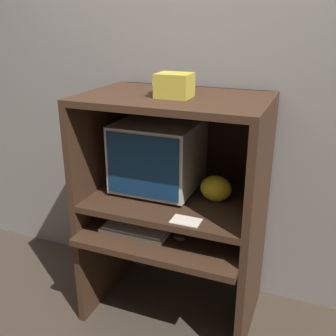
{
  "coord_description": "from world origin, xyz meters",
  "views": [
    {
      "loc": [
        0.73,
        -1.6,
        1.75
      ],
      "look_at": [
        -0.04,
        0.33,
        0.96
      ],
      "focal_mm": 42.0,
      "sensor_mm": 36.0,
      "label": 1
    }
  ],
  "objects_px": {
    "mouse": "(180,238)",
    "snack_bag": "(216,189)",
    "book_stack": "(174,86)",
    "keyboard": "(135,230)",
    "crt_monitor": "(159,155)",
    "storage_box": "(174,85)"
  },
  "relations": [
    {
      "from": "mouse",
      "to": "snack_bag",
      "type": "distance_m",
      "value": 0.34
    },
    {
      "from": "book_stack",
      "to": "keyboard",
      "type": "bearing_deg",
      "value": -119.1
    },
    {
      "from": "crt_monitor",
      "to": "book_stack",
      "type": "xyz_separation_m",
      "value": [
        0.11,
        -0.03,
        0.41
      ]
    },
    {
      "from": "crt_monitor",
      "to": "keyboard",
      "type": "distance_m",
      "value": 0.46
    },
    {
      "from": "snack_bag",
      "to": "storage_box",
      "type": "height_order",
      "value": "storage_box"
    },
    {
      "from": "crt_monitor",
      "to": "snack_bag",
      "type": "bearing_deg",
      "value": -7.13
    },
    {
      "from": "mouse",
      "to": "storage_box",
      "type": "bearing_deg",
      "value": 123.36
    },
    {
      "from": "snack_bag",
      "to": "book_stack",
      "type": "height_order",
      "value": "book_stack"
    },
    {
      "from": "mouse",
      "to": "storage_box",
      "type": "distance_m",
      "value": 0.81
    },
    {
      "from": "crt_monitor",
      "to": "keyboard",
      "type": "height_order",
      "value": "crt_monitor"
    },
    {
      "from": "crt_monitor",
      "to": "snack_bag",
      "type": "distance_m",
      "value": 0.39
    },
    {
      "from": "book_stack",
      "to": "storage_box",
      "type": "xyz_separation_m",
      "value": [
        0.04,
        -0.1,
        0.02
      ]
    },
    {
      "from": "mouse",
      "to": "crt_monitor",
      "type": "bearing_deg",
      "value": 131.47
    },
    {
      "from": "crt_monitor",
      "to": "snack_bag",
      "type": "relative_size",
      "value": 2.6
    },
    {
      "from": "keyboard",
      "to": "mouse",
      "type": "relative_size",
      "value": 5.46
    },
    {
      "from": "keyboard",
      "to": "book_stack",
      "type": "height_order",
      "value": "book_stack"
    },
    {
      "from": "snack_bag",
      "to": "keyboard",
      "type": "bearing_deg",
      "value": -150.19
    },
    {
      "from": "keyboard",
      "to": "mouse",
      "type": "distance_m",
      "value": 0.26
    },
    {
      "from": "crt_monitor",
      "to": "mouse",
      "type": "relative_size",
      "value": 6.54
    },
    {
      "from": "snack_bag",
      "to": "storage_box",
      "type": "xyz_separation_m",
      "value": [
        -0.22,
        -0.09,
        0.57
      ]
    },
    {
      "from": "crt_monitor",
      "to": "keyboard",
      "type": "xyz_separation_m",
      "value": [
        -0.03,
        -0.27,
        -0.37
      ]
    },
    {
      "from": "keyboard",
      "to": "mouse",
      "type": "bearing_deg",
      "value": 1.74
    }
  ]
}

